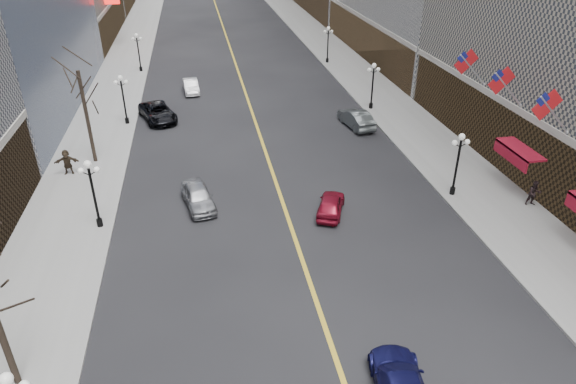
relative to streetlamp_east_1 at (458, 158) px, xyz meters
name	(u,v)px	position (x,y,z in m)	size (l,w,h in m)	color
sidewalk_east	(336,55)	(2.20, 40.00, -2.83)	(6.00, 230.00, 0.15)	gray
sidewalk_west	(126,64)	(-25.80, 40.00, -2.83)	(6.00, 230.00, 0.15)	gray
lane_line	(229,43)	(-11.80, 50.00, -2.89)	(0.25, 200.00, 0.02)	gold
streetlamp_east_1	(458,158)	(0.00, 0.00, 0.00)	(1.26, 0.44, 4.52)	black
streetlamp_east_2	(373,81)	(0.00, 18.00, 0.00)	(1.26, 0.44, 4.52)	black
streetlamp_east_3	(328,41)	(0.00, 36.00, 0.00)	(1.26, 0.44, 4.52)	black
streetlamp_west_1	(92,187)	(-23.60, 0.00, 0.00)	(1.26, 0.44, 4.52)	black
streetlamp_west_2	(123,95)	(-23.60, 18.00, 0.00)	(1.26, 0.44, 4.52)	black
streetlamp_west_3	(138,48)	(-23.60, 36.00, 0.00)	(1.26, 0.44, 4.52)	black
flag_3	(549,107)	(3.51, -3.00, 4.39)	(2.87, 0.12, 2.87)	#B2B2B7
flag_4	(503,83)	(3.51, 2.00, 4.39)	(2.87, 0.12, 2.87)	#B2B2B7
flag_5	(468,64)	(3.51, 7.00, 4.39)	(2.87, 0.12, 2.87)	#B2B2B7
awning_c	(517,151)	(4.30, 0.00, 0.18)	(1.40, 4.00, 0.93)	maroon
tree_west_far	(81,86)	(-25.30, 10.00, 3.34)	(3.60, 3.60, 7.92)	#2D231C
car_nb_near	(198,196)	(-17.45, 1.64, -2.15)	(1.79, 4.44, 1.51)	gray
car_nb_mid	(191,86)	(-17.61, 26.72, -2.19)	(1.50, 4.31, 1.42)	silver
car_nb_far	(158,112)	(-20.80, 18.68, -2.12)	(2.61, 5.66, 1.57)	black
car_sb_mid	(331,204)	(-8.94, -0.80, -2.24)	(1.56, 3.88, 1.32)	maroon
car_sb_far	(356,118)	(-2.83, 13.76, -2.10)	(1.70, 4.88, 1.61)	#4C5254
ped_east_walk	(534,193)	(4.56, -2.37, -1.86)	(0.86, 0.47, 1.78)	black
ped_west_far	(67,162)	(-26.91, 8.03, -1.80)	(1.77, 0.51, 1.91)	#2E2419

